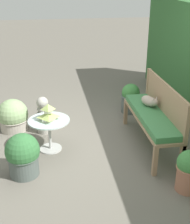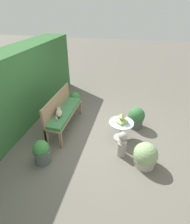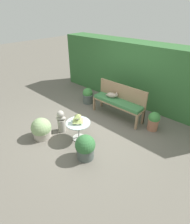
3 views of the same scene
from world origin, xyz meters
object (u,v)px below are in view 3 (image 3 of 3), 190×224
object	(u,v)px
potted_plant_patio_mid	(41,129)
potted_plant_table_far	(154,121)
pagoda_birdhouse	(78,119)
potted_plant_table_near	(88,96)
garden_bench	(118,103)
cat	(112,95)
patio_table	(78,126)
garden_bust	(61,121)
potted_plant_path_edge	(85,147)

from	to	relation	value
potted_plant_patio_mid	potted_plant_table_far	distance (m)	3.08
pagoda_birdhouse	potted_plant_table_far	xyz separation A→B (m)	(1.27, 1.68, -0.32)
potted_plant_patio_mid	potted_plant_table_near	xyz separation A→B (m)	(-0.43, 2.21, 0.04)
garden_bench	cat	size ratio (longest dim) A/B	4.02
patio_table	cat	bearing A→B (deg)	95.38
cat	potted_plant_table_near	xyz separation A→B (m)	(-1.06, -0.01, -0.36)
garden_bust	cat	bearing A→B (deg)	39.02
patio_table	garden_bust	xyz separation A→B (m)	(-0.59, -0.09, -0.08)
garden_bust	potted_plant_table_near	bearing A→B (deg)	73.72
potted_plant_table_near	patio_table	bearing A→B (deg)	-52.78
patio_table	potted_plant_patio_mid	xyz separation A→B (m)	(-0.78, -0.61, -0.15)
potted_plant_table_far	garden_bust	bearing A→B (deg)	-136.46
cat	potted_plant_table_near	distance (m)	1.12
pagoda_birdhouse	potted_plant_table_near	xyz separation A→B (m)	(-1.21, 1.60, -0.33)
potted_plant_patio_mid	potted_plant_table_near	bearing A→B (deg)	101.12
garden_bench	potted_plant_table_far	distance (m)	1.18
garden_bench	potted_plant_table_near	xyz separation A→B (m)	(-1.32, 0.04, -0.19)
patio_table	potted_plant_path_edge	size ratio (longest dim) A/B	1.04
garden_bust	potted_plant_patio_mid	xyz separation A→B (m)	(-0.18, -0.52, -0.07)
potted_plant_path_edge	garden_bust	bearing A→B (deg)	167.11
garden_bench	potted_plant_patio_mid	bearing A→B (deg)	-112.18
garden_bench	pagoda_birdhouse	bearing A→B (deg)	-93.97
garden_bust	potted_plant_table_far	distance (m)	2.57
potted_plant_table_near	potted_plant_table_far	world-z (taller)	potted_plant_table_near
pagoda_birdhouse	potted_plant_table_far	distance (m)	2.13
garden_bench	patio_table	size ratio (longest dim) A/B	2.65
cat	potted_plant_table_near	world-z (taller)	cat
cat	patio_table	xyz separation A→B (m)	(0.15, -1.61, -0.25)
patio_table	potted_plant_table_near	bearing A→B (deg)	127.22
pagoda_birdhouse	garden_bust	size ratio (longest dim) A/B	0.41
garden_bench	patio_table	world-z (taller)	garden_bench
patio_table	potted_plant_patio_mid	world-z (taller)	potted_plant_patio_mid
potted_plant_table_near	cat	bearing A→B (deg)	0.73
pagoda_birdhouse	potted_plant_patio_mid	world-z (taller)	pagoda_birdhouse
garden_bench	cat	bearing A→B (deg)	169.27
patio_table	potted_plant_path_edge	bearing A→B (deg)	-30.90
potted_plant_patio_mid	pagoda_birdhouse	bearing A→B (deg)	38.26
potted_plant_patio_mid	potted_plant_table_far	xyz separation A→B (m)	(2.05, 2.29, 0.04)
patio_table	potted_plant_table_near	size ratio (longest dim) A/B	1.09
potted_plant_table_far	potted_plant_patio_mid	bearing A→B (deg)	-131.77
potted_plant_path_edge	potted_plant_table_near	xyz separation A→B (m)	(-1.83, 1.96, -0.01)
garden_bust	potted_plant_table_far	world-z (taller)	garden_bust
patio_table	potted_plant_table_near	xyz separation A→B (m)	(-1.21, 1.60, -0.11)
potted_plant_table_far	potted_plant_table_near	bearing A→B (deg)	-178.06
potted_plant_patio_mid	potted_plant_path_edge	distance (m)	1.41
potted_plant_table_near	potted_plant_table_far	bearing A→B (deg)	1.94
garden_bust	potted_plant_table_near	xyz separation A→B (m)	(-0.62, 1.69, -0.03)
cat	garden_bust	xyz separation A→B (m)	(-0.44, -1.70, -0.33)
garden_bench	cat	xyz separation A→B (m)	(-0.26, 0.05, 0.17)
pagoda_birdhouse	potted_plant_table_near	distance (m)	2.03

